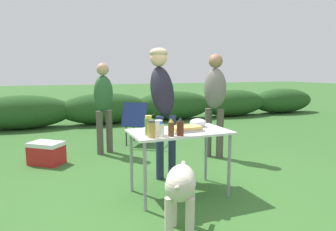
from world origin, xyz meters
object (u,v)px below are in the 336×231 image
(plate_stack, at_px, (153,130))
(camp_chair_green_behind_table, at_px, (138,121))
(standing_person_in_red_jacket, at_px, (104,100))
(food_tray, at_px, (186,129))
(cooler_box, at_px, (46,153))
(standing_person_with_beanie, at_px, (162,93))
(mixing_bowl, at_px, (198,123))
(folding_table, at_px, (179,137))
(dog, at_px, (181,188))
(relish_jar, at_px, (148,126))
(spice_jar, at_px, (152,129))
(bbq_sauce_bottle, at_px, (180,127))
(beer_bottle, at_px, (171,128))
(standing_person_in_gray_fleece, at_px, (215,96))
(mayo_bottle, at_px, (161,129))
(paper_cup_stack, at_px, (158,127))

(plate_stack, height_order, camp_chair_green_behind_table, camp_chair_green_behind_table)
(standing_person_in_red_jacket, bearing_deg, food_tray, -97.89)
(camp_chair_green_behind_table, bearing_deg, food_tray, -56.83)
(cooler_box, bearing_deg, standing_person_with_beanie, 1.84)
(plate_stack, relative_size, standing_person_in_red_jacket, 0.16)
(plate_stack, relative_size, mixing_bowl, 1.23)
(folding_table, height_order, cooler_box, folding_table)
(standing_person_in_red_jacket, xyz_separation_m, dog, (0.12, -2.95, -0.46))
(camp_chair_green_behind_table, height_order, cooler_box, camp_chair_green_behind_table)
(relish_jar, height_order, spice_jar, relish_jar)
(bbq_sauce_bottle, bearing_deg, cooler_box, 123.64)
(plate_stack, xyz_separation_m, dog, (-0.09, -0.98, -0.29))
(standing_person_in_red_jacket, relative_size, cooler_box, 2.67)
(beer_bottle, bearing_deg, camp_chair_green_behind_table, 81.82)
(standing_person_in_red_jacket, distance_m, dog, 2.98)
(standing_person_in_gray_fleece, bearing_deg, relish_jar, -94.63)
(beer_bottle, bearing_deg, bbq_sauce_bottle, -5.55)
(mayo_bottle, height_order, standing_person_in_red_jacket, standing_person_in_red_jacket)
(folding_table, xyz_separation_m, dog, (-0.38, -0.89, -0.20))
(standing_person_in_gray_fleece, bearing_deg, dog, -80.52)
(paper_cup_stack, height_order, cooler_box, paper_cup_stack)
(food_tray, xyz_separation_m, standing_person_in_red_jacket, (-0.55, 2.11, 0.16))
(beer_bottle, distance_m, cooler_box, 2.44)
(relish_jar, distance_m, standing_person_with_beanie, 0.91)
(relish_jar, relative_size, camp_chair_green_behind_table, 0.25)
(spice_jar, xyz_separation_m, dog, (0.02, -0.67, -0.37))
(food_tray, height_order, standing_person_in_red_jacket, standing_person_in_red_jacket)
(standing_person_in_red_jacket, bearing_deg, mayo_bottle, -107.57)
(dog, height_order, camp_chair_green_behind_table, camp_chair_green_behind_table)
(dog, distance_m, camp_chair_green_behind_table, 3.32)
(mixing_bowl, xyz_separation_m, dog, (-0.68, -1.04, -0.33))
(food_tray, xyz_separation_m, mixing_bowl, (0.25, 0.20, 0.02))
(beer_bottle, xyz_separation_m, standing_person_in_gray_fleece, (1.33, 1.41, 0.18))
(standing_person_in_gray_fleece, height_order, dog, standing_person_in_gray_fleece)
(cooler_box, bearing_deg, standing_person_in_red_jacket, 56.00)
(bbq_sauce_bottle, bearing_deg, beer_bottle, 174.45)
(standing_person_in_gray_fleece, xyz_separation_m, camp_chair_green_behind_table, (-0.95, 1.21, -0.54))
(standing_person_in_red_jacket, bearing_deg, spice_jar, -110.16)
(paper_cup_stack, bearing_deg, spice_jar, -135.39)
(plate_stack, height_order, spice_jar, spice_jar)
(paper_cup_stack, distance_m, dog, 0.86)
(standing_person_in_red_jacket, bearing_deg, standing_person_with_beanie, -91.44)
(bbq_sauce_bottle, bearing_deg, standing_person_with_beanie, 81.43)
(standing_person_in_red_jacket, bearing_deg, mixing_bowl, -89.72)
(paper_cup_stack, distance_m, camp_chair_green_behind_table, 2.56)
(bbq_sauce_bottle, bearing_deg, paper_cup_stack, 145.48)
(folding_table, relative_size, bbq_sauce_bottle, 5.71)
(spice_jar, bearing_deg, dog, -87.95)
(spice_jar, relative_size, cooler_box, 0.31)
(plate_stack, relative_size, beer_bottle, 1.31)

